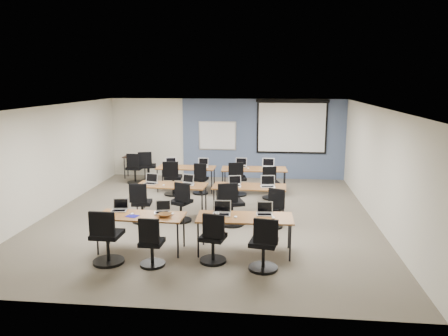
# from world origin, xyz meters

# --- Properties ---
(floor) EXTENTS (8.00, 9.00, 0.02)m
(floor) POSITION_xyz_m (0.00, 0.00, 0.00)
(floor) COLOR #6B6354
(floor) RESTS_ON ground
(ceiling) EXTENTS (8.00, 9.00, 0.02)m
(ceiling) POSITION_xyz_m (0.00, 0.00, 2.70)
(ceiling) COLOR white
(ceiling) RESTS_ON ground
(wall_back) EXTENTS (8.00, 0.04, 2.70)m
(wall_back) POSITION_xyz_m (0.00, 4.50, 1.35)
(wall_back) COLOR beige
(wall_back) RESTS_ON ground
(wall_front) EXTENTS (8.00, 0.04, 2.70)m
(wall_front) POSITION_xyz_m (0.00, -4.50, 1.35)
(wall_front) COLOR beige
(wall_front) RESTS_ON ground
(wall_left) EXTENTS (0.04, 9.00, 2.70)m
(wall_left) POSITION_xyz_m (-4.00, 0.00, 1.35)
(wall_left) COLOR beige
(wall_left) RESTS_ON ground
(wall_right) EXTENTS (0.04, 9.00, 2.70)m
(wall_right) POSITION_xyz_m (4.00, 0.00, 1.35)
(wall_right) COLOR beige
(wall_right) RESTS_ON ground
(blue_accent_panel) EXTENTS (5.50, 0.04, 2.70)m
(blue_accent_panel) POSITION_xyz_m (1.25, 4.47, 1.35)
(blue_accent_panel) COLOR #3D5977
(blue_accent_panel) RESTS_ON wall_back
(whiteboard) EXTENTS (1.28, 0.03, 0.98)m
(whiteboard) POSITION_xyz_m (-0.30, 4.43, 1.45)
(whiteboard) COLOR silver
(whiteboard) RESTS_ON wall_back
(projector_screen) EXTENTS (2.40, 0.10, 1.82)m
(projector_screen) POSITION_xyz_m (2.20, 4.41, 1.89)
(projector_screen) COLOR black
(projector_screen) RESTS_ON wall_back
(training_table_front_left) EXTENTS (1.69, 0.71, 0.73)m
(training_table_front_left) POSITION_xyz_m (-0.99, -2.33, 0.68)
(training_table_front_left) COLOR brown
(training_table_front_left) RESTS_ON floor
(training_table_front_right) EXTENTS (1.85, 0.77, 0.73)m
(training_table_front_right) POSITION_xyz_m (1.04, -2.23, 0.69)
(training_table_front_right) COLOR brown
(training_table_front_right) RESTS_ON floor
(training_table_mid_left) EXTENTS (1.76, 0.73, 0.73)m
(training_table_mid_left) POSITION_xyz_m (-0.95, 0.22, 0.68)
(training_table_mid_left) COLOR brown
(training_table_mid_left) RESTS_ON floor
(training_table_mid_right) EXTENTS (1.82, 0.76, 0.73)m
(training_table_mid_right) POSITION_xyz_m (1.00, 0.27, 0.69)
(training_table_mid_right) COLOR #A1673E
(training_table_mid_right) RESTS_ON floor
(training_table_back_left) EXTENTS (1.76, 0.73, 0.73)m
(training_table_back_left) POSITION_xyz_m (-1.02, 2.48, 0.68)
(training_table_back_left) COLOR #A4682D
(training_table_back_left) RESTS_ON floor
(training_table_back_right) EXTENTS (1.93, 0.80, 0.73)m
(training_table_back_right) POSITION_xyz_m (1.03, 2.47, 0.69)
(training_table_back_right) COLOR #A47944
(training_table_back_right) RESTS_ON floor
(laptop_0) EXTENTS (0.31, 0.26, 0.23)m
(laptop_0) POSITION_xyz_m (-1.50, -2.09, 0.79)
(laptop_0) COLOR silver
(laptop_0) RESTS_ON training_table_front_left
(mouse_0) EXTENTS (0.08, 0.11, 0.04)m
(mouse_0) POSITION_xyz_m (-1.17, -2.31, 0.74)
(mouse_0) COLOR white
(mouse_0) RESTS_ON training_table_front_left
(task_chair_0) EXTENTS (0.58, 0.58, 1.05)m
(task_chair_0) POSITION_xyz_m (-1.43, -3.03, 0.44)
(task_chair_0) COLOR black
(task_chair_0) RESTS_ON floor
(laptop_1) EXTENTS (0.30, 0.26, 0.23)m
(laptop_1) POSITION_xyz_m (-0.61, -2.12, 0.79)
(laptop_1) COLOR silver
(laptop_1) RESTS_ON training_table_front_left
(mouse_1) EXTENTS (0.07, 0.11, 0.04)m
(mouse_1) POSITION_xyz_m (-0.39, -2.22, 0.74)
(mouse_1) COLOR white
(mouse_1) RESTS_ON training_table_front_left
(task_chair_1) EXTENTS (0.46, 0.46, 0.95)m
(task_chair_1) POSITION_xyz_m (-0.59, -3.06, 0.39)
(task_chair_1) COLOR black
(task_chair_1) RESTS_ON floor
(laptop_2) EXTENTS (0.35, 0.29, 0.26)m
(laptop_2) POSITION_xyz_m (0.58, -2.12, 0.79)
(laptop_2) COLOR #BABABA
(laptop_2) RESTS_ON training_table_front_right
(mouse_2) EXTENTS (0.08, 0.11, 0.04)m
(mouse_2) POSITION_xyz_m (0.86, -2.28, 0.74)
(mouse_2) COLOR white
(mouse_2) RESTS_ON training_table_front_right
(task_chair_2) EXTENTS (0.50, 0.50, 0.98)m
(task_chair_2) POSITION_xyz_m (0.49, -2.78, 0.40)
(task_chair_2) COLOR black
(task_chair_2) RESTS_ON floor
(laptop_3) EXTENTS (0.31, 0.27, 0.24)m
(laptop_3) POSITION_xyz_m (1.41, -2.04, 0.79)
(laptop_3) COLOR #A4A3B1
(laptop_3) RESTS_ON training_table_front_right
(mouse_3) EXTENTS (0.08, 0.11, 0.04)m
(mouse_3) POSITION_xyz_m (1.58, -2.26, 0.74)
(mouse_3) COLOR white
(mouse_3) RESTS_ON training_table_front_right
(task_chair_3) EXTENTS (0.53, 0.53, 1.00)m
(task_chair_3) POSITION_xyz_m (1.42, -3.01, 0.42)
(task_chair_3) COLOR black
(task_chair_3) RESTS_ON floor
(laptop_4) EXTENTS (0.33, 0.28, 0.25)m
(laptop_4) POSITION_xyz_m (-1.50, 0.27, 0.79)
(laptop_4) COLOR silver
(laptop_4) RESTS_ON training_table_mid_left
(mouse_4) EXTENTS (0.06, 0.09, 0.03)m
(mouse_4) POSITION_xyz_m (-1.13, 0.10, 0.74)
(mouse_4) COLOR white
(mouse_4) RESTS_ON training_table_mid_left
(task_chair_4) EXTENTS (0.49, 0.49, 0.98)m
(task_chair_4) POSITION_xyz_m (-1.49, -0.65, 0.40)
(task_chair_4) COLOR black
(task_chair_4) RESTS_ON floor
(laptop_5) EXTENTS (0.31, 0.27, 0.24)m
(laptop_5) POSITION_xyz_m (-0.56, 0.32, 0.79)
(laptop_5) COLOR #AEAEAE
(laptop_5) RESTS_ON training_table_mid_left
(mouse_5) EXTENTS (0.07, 0.10, 0.03)m
(mouse_5) POSITION_xyz_m (-0.41, 0.15, 0.74)
(mouse_5) COLOR white
(mouse_5) RESTS_ON training_table_mid_left
(task_chair_5) EXTENTS (0.53, 0.50, 0.98)m
(task_chair_5) POSITION_xyz_m (-0.57, -0.50, 0.40)
(task_chair_5) COLOR black
(task_chair_5) RESTS_ON floor
(laptop_6) EXTENTS (0.32, 0.27, 0.24)m
(laptop_6) POSITION_xyz_m (0.63, 0.28, 0.79)
(laptop_6) COLOR silver
(laptop_6) RESTS_ON training_table_mid_right
(mouse_6) EXTENTS (0.08, 0.10, 0.03)m
(mouse_6) POSITION_xyz_m (0.78, 0.10, 0.74)
(mouse_6) COLOR white
(mouse_6) RESTS_ON training_table_mid_right
(task_chair_6) EXTENTS (0.59, 0.56, 1.04)m
(task_chair_6) POSITION_xyz_m (0.63, -0.63, 0.43)
(task_chair_6) COLOR black
(task_chair_6) RESTS_ON floor
(laptop_7) EXTENTS (0.35, 0.30, 0.27)m
(laptop_7) POSITION_xyz_m (1.46, 0.27, 0.80)
(laptop_7) COLOR #AEAFB8
(laptop_7) RESTS_ON training_table_mid_right
(mouse_7) EXTENTS (0.08, 0.11, 0.04)m
(mouse_7) POSITION_xyz_m (1.61, 0.12, 0.74)
(mouse_7) COLOR white
(mouse_7) RESTS_ON training_table_mid_right
(task_chair_7) EXTENTS (0.49, 0.46, 0.95)m
(task_chair_7) POSITION_xyz_m (1.61, -0.69, 0.39)
(task_chair_7) COLOR black
(task_chair_7) RESTS_ON floor
(laptop_8) EXTENTS (0.32, 0.27, 0.25)m
(laptop_8) POSITION_xyz_m (-1.54, 2.64, 0.79)
(laptop_8) COLOR silver
(laptop_8) RESTS_ON training_table_back_left
(mouse_8) EXTENTS (0.07, 0.10, 0.03)m
(mouse_8) POSITION_xyz_m (-1.31, 2.53, 0.74)
(mouse_8) COLOR white
(mouse_8) RESTS_ON training_table_back_left
(task_chair_8) EXTENTS (0.55, 0.55, 1.03)m
(task_chair_8) POSITION_xyz_m (-1.31, 1.90, 0.43)
(task_chair_8) COLOR black
(task_chair_8) RESTS_ON floor
(laptop_9) EXTENTS (0.31, 0.26, 0.24)m
(laptop_9) POSITION_xyz_m (-0.54, 2.72, 0.79)
(laptop_9) COLOR silver
(laptop_9) RESTS_ON training_table_back_left
(mouse_9) EXTENTS (0.07, 0.10, 0.04)m
(mouse_9) POSITION_xyz_m (-0.37, 2.47, 0.74)
(mouse_9) COLOR white
(mouse_9) RESTS_ON training_table_back_left
(task_chair_9) EXTENTS (0.46, 0.46, 0.94)m
(task_chair_9) POSITION_xyz_m (-0.53, 2.09, 0.39)
(task_chair_9) COLOR black
(task_chair_9) RESTS_ON floor
(laptop_10) EXTENTS (0.34, 0.29, 0.26)m
(laptop_10) POSITION_xyz_m (0.63, 2.74, 0.79)
(laptop_10) COLOR silver
(laptop_10) RESTS_ON training_table_back_right
(mouse_10) EXTENTS (0.07, 0.10, 0.03)m
(mouse_10) POSITION_xyz_m (0.86, 2.46, 0.74)
(mouse_10) COLOR white
(mouse_10) RESTS_ON training_table_back_right
(task_chair_10) EXTENTS (0.53, 0.53, 1.01)m
(task_chair_10) POSITION_xyz_m (0.57, 2.03, 0.42)
(task_chair_10) COLOR black
(task_chair_10) RESTS_ON floor
(laptop_11) EXTENTS (0.36, 0.31, 0.27)m
(laptop_11) POSITION_xyz_m (1.45, 2.68, 0.80)
(laptop_11) COLOR #B9B9B9
(laptop_11) RESTS_ON training_table_back_right
(mouse_11) EXTENTS (0.09, 0.11, 0.03)m
(mouse_11) POSITION_xyz_m (1.65, 2.50, 0.74)
(mouse_11) COLOR white
(mouse_11) RESTS_ON training_table_back_right
(task_chair_11) EXTENTS (0.48, 0.48, 0.96)m
(task_chair_11) POSITION_xyz_m (1.53, 1.77, 0.39)
(task_chair_11) COLOR black
(task_chair_11) RESTS_ON floor
(blue_mousepad) EXTENTS (0.27, 0.25, 0.01)m
(blue_mousepad) POSITION_xyz_m (-1.13, -2.42, 0.73)
(blue_mousepad) COLOR #110E86
(blue_mousepad) RESTS_ON training_table_front_left
(snack_bowl) EXTENTS (0.34, 0.34, 0.07)m
(snack_bowl) POSITION_xyz_m (-0.50, -2.38, 0.77)
(snack_bowl) COLOR brown
(snack_bowl) RESTS_ON training_table_front_left
(snack_plate) EXTENTS (0.22, 0.22, 0.01)m
(snack_plate) POSITION_xyz_m (0.49, -2.37, 0.74)
(snack_plate) COLOR white
(snack_plate) RESTS_ON training_table_front_right
(coffee_cup) EXTENTS (0.09, 0.09, 0.07)m
(coffee_cup) POSITION_xyz_m (0.51, -2.30, 0.78)
(coffee_cup) COLOR silver
(coffee_cup) RESTS_ON snack_plate
(utility_table) EXTENTS (0.83, 0.46, 0.75)m
(utility_table) POSITION_xyz_m (-3.08, 4.05, 0.64)
(utility_table) COLOR black
(utility_table) RESTS_ON floor
(spare_chair_a) EXTENTS (0.55, 0.54, 1.02)m
(spare_chair_a) POSITION_xyz_m (-2.51, 3.51, 0.42)
(spare_chair_a) COLOR black
(spare_chair_a) RESTS_ON floor
(spare_chair_b) EXTENTS (0.53, 0.53, 1.01)m
(spare_chair_b) POSITION_xyz_m (-2.87, 3.23, 0.42)
(spare_chair_b) COLOR black
(spare_chair_b) RESTS_ON floor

